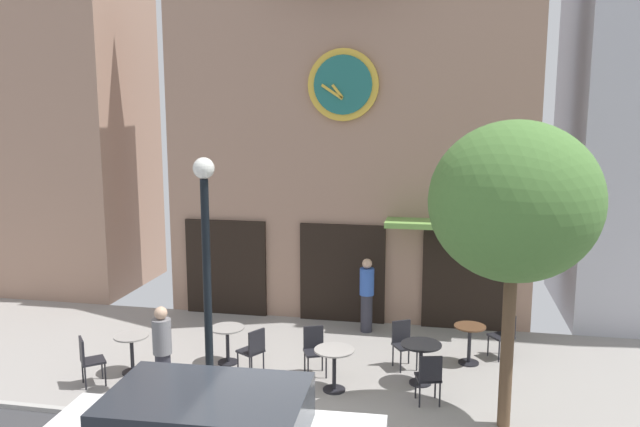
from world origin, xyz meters
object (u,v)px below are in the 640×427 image
cafe_table_center_right (334,361)px  cafe_table_center (421,355)px  street_tree (515,203)px  cafe_table_leftmost (227,338)px  cafe_chair_corner (429,375)px  cafe_table_rightmost (469,339)px  cafe_chair_mid_row (403,341)px  cafe_chair_curbside (88,357)px  pedestrian_blue (367,294)px  cafe_chair_outer (253,348)px  pedestrian_grey (163,353)px  cafe_chair_facing_street (504,332)px  street_lamp (207,278)px  cafe_table_near_door (132,348)px  cafe_chair_by_entrance (314,347)px

cafe_table_center_right → cafe_table_center: bearing=21.2°
street_tree → cafe_table_center: bearing=135.9°
cafe_table_leftmost → cafe_chair_corner: cafe_chair_corner is taller
cafe_table_rightmost → cafe_chair_mid_row: cafe_chair_mid_row is taller
cafe_chair_curbside → cafe_table_rightmost: bearing=19.1°
cafe_table_rightmost → pedestrian_blue: 2.62m
cafe_table_rightmost → cafe_chair_outer: (-3.97, -1.34, 0.03)m
street_tree → pedestrian_blue: (-2.64, 3.83, -2.70)m
street_tree → cafe_table_center_right: bearing=165.5°
cafe_table_center_right → pedestrian_grey: 2.96m
cafe_chair_facing_street → pedestrian_blue: pedestrian_blue is taller
street_lamp → cafe_chair_corner: (3.76, 0.33, -1.58)m
cafe_chair_curbside → cafe_chair_mid_row: bearing=19.4°
pedestrian_grey → cafe_chair_facing_street: bearing=27.8°
cafe_table_near_door → pedestrian_grey: bearing=-41.5°
street_lamp → cafe_chair_curbside: street_lamp is taller
street_lamp → cafe_chair_facing_street: (5.18, 2.71, -1.58)m
street_lamp → cafe_chair_mid_row: 4.04m
cafe_chair_by_entrance → pedestrian_grey: pedestrian_grey is taller
cafe_table_leftmost → cafe_chair_corner: (3.91, -1.04, 0.03)m
cafe_table_near_door → cafe_table_center_right: size_ratio=0.97×
cafe_chair_curbside → cafe_chair_by_entrance: bearing=18.4°
cafe_chair_corner → cafe_chair_curbside: (-6.03, -0.41, 0.00)m
cafe_table_near_door → cafe_chair_mid_row: (4.99, 1.28, 0.03)m
cafe_table_near_door → cafe_table_leftmost: bearing=26.3°
cafe_chair_outer → cafe_chair_curbside: bearing=-160.2°
cafe_table_rightmost → cafe_chair_facing_street: (0.70, 0.46, 0.03)m
cafe_table_leftmost → cafe_chair_curbside: cafe_chair_curbside is taller
street_lamp → cafe_table_center: size_ratio=5.45×
cafe_table_near_door → cafe_table_rightmost: bearing=15.1°
cafe_chair_outer → cafe_table_center: bearing=4.1°
cafe_table_near_door → cafe_chair_by_entrance: bearing=10.6°
cafe_table_near_door → cafe_table_center_right: (3.86, -0.01, 0.04)m
cafe_table_center_right → cafe_chair_mid_row: (1.12, 1.28, -0.02)m
cafe_table_rightmost → cafe_chair_by_entrance: cafe_chair_by_entrance is taller
cafe_table_center_right → cafe_chair_by_entrance: cafe_chair_by_entrance is taller
cafe_chair_mid_row → cafe_chair_facing_street: 2.14m
street_tree → cafe_table_rightmost: size_ratio=6.23×
cafe_chair_by_entrance → cafe_chair_corner: bearing=-22.3°
cafe_table_leftmost → cafe_chair_outer: cafe_chair_outer is taller
cafe_table_center → cafe_chair_corner: (0.17, -0.81, -0.02)m
cafe_table_near_door → cafe_chair_curbside: (-0.51, -0.66, 0.03)m
cafe_chair_mid_row → cafe_table_rightmost: bearing=18.0°
cafe_table_near_door → cafe_chair_outer: cafe_chair_outer is taller
cafe_chair_curbside → cafe_chair_outer: 2.95m
cafe_table_center → cafe_chair_facing_street: bearing=44.7°
cafe_table_near_door → cafe_chair_corner: 5.52m
cafe_chair_by_entrance → pedestrian_blue: size_ratio=0.54×
cafe_chair_corner → pedestrian_grey: (-4.44, -0.71, 0.33)m
cafe_chair_by_entrance → cafe_chair_facing_street: bearing=23.0°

